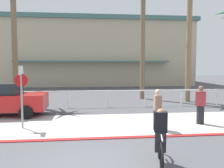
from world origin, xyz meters
TOP-DOWN VIEW (x-y plane):
  - ground_plane at (0.00, 10.00)m, footprint 80.00×80.00m
  - sidewalk_strip at (0.00, 4.20)m, footprint 44.00×4.00m
  - curb_paint at (0.00, 2.20)m, footprint 44.00×0.24m
  - building_backdrop at (0.71, 27.77)m, footprint 25.90×12.96m
  - rail_fence at (-0.00, 8.50)m, footprint 21.60×0.08m
  - stop_sign_bike_lane at (-2.70, 3.91)m, footprint 0.52×0.56m
  - palm_tree_1 at (-4.83, 10.48)m, footprint 3.38×3.62m
  - palm_tree_2 at (4.19, 11.80)m, footprint 3.18×3.39m
  - palm_tree_3 at (7.08, 10.07)m, footprint 3.32×3.27m
  - car_red_1 at (-4.42, 6.46)m, footprint 4.40×2.02m
  - cyclist_black_0 at (1.82, -0.14)m, footprint 0.52×1.78m
  - pedestrian_0 at (4.88, 3.79)m, footprint 0.48×0.45m
  - pedestrian_1 at (2.73, 3.09)m, footprint 0.35×0.42m

SIDE VIEW (x-z plane):
  - ground_plane at x=0.00m, z-range 0.00..0.00m
  - sidewalk_strip at x=0.00m, z-range 0.00..0.02m
  - curb_paint at x=0.00m, z-range 0.00..0.03m
  - cyclist_black_0 at x=1.82m, z-range -0.06..1.44m
  - pedestrian_1 at x=2.73m, z-range -0.07..1.58m
  - pedestrian_0 at x=4.88m, z-range -0.06..1.63m
  - rail_fence at x=0.00m, z-range 0.32..1.36m
  - car_red_1 at x=-4.42m, z-range 0.03..1.72m
  - stop_sign_bike_lane at x=-2.70m, z-range 0.40..2.96m
  - building_backdrop at x=0.71m, z-range 0.02..8.47m
  - palm_tree_1 at x=-4.83m, z-range 2.04..10.67m
  - palm_tree_3 at x=7.08m, z-range 2.05..10.86m
  - palm_tree_2 at x=4.19m, z-range 1.96..11.69m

